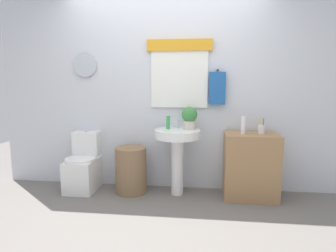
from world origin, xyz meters
name	(u,v)px	position (x,y,z in m)	size (l,w,h in m)	color
ground_plane	(150,225)	(0.00, 0.00, 0.00)	(8.00, 8.00, 0.00)	slate
back_wall	(165,89)	(0.00, 1.15, 1.30)	(4.40, 0.18, 2.60)	silver
toilet	(84,167)	(-1.04, 0.88, 0.29)	(0.38, 0.51, 0.76)	white
laundry_hamper	(131,170)	(-0.40, 0.85, 0.29)	(0.39, 0.39, 0.58)	#846647
pedestal_sink	(177,145)	(0.19, 0.85, 0.63)	(0.56, 0.56, 0.82)	white
faucet	(178,124)	(0.19, 0.97, 0.87)	(0.03, 0.03, 0.10)	silver
wooden_cabinet	(251,166)	(1.08, 0.85, 0.39)	(0.63, 0.44, 0.79)	#9E754C
soap_bottle	(168,122)	(0.07, 0.90, 0.90)	(0.05, 0.05, 0.16)	green
potted_plant	(189,117)	(0.33, 0.91, 0.97)	(0.19, 0.19, 0.28)	beige
lotion_bottle	(243,125)	(0.97, 0.81, 0.89)	(0.05, 0.05, 0.21)	white
toothbrush_cup	(262,129)	(1.19, 0.87, 0.84)	(0.08, 0.08, 0.19)	silver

